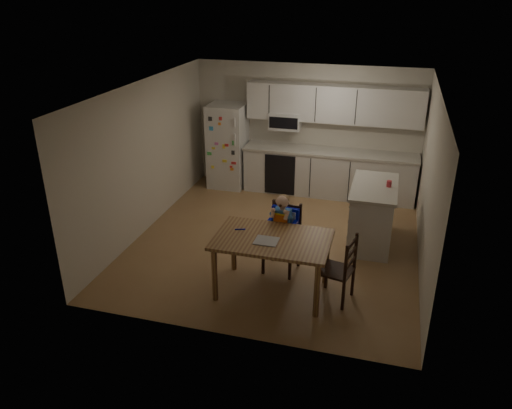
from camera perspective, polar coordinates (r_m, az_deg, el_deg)
The scene contains 10 objects.
room at distance 8.19m, azimuth 3.25°, elevation 5.13°, with size 4.52×5.01×2.51m.
refrigerator at distance 10.25m, azimuth -3.25°, elevation 6.70°, with size 0.72×0.70×1.70m, color silver.
kitchen_run at distance 9.88m, azimuth 8.32°, elevation 5.98°, with size 3.37×0.62×2.15m.
kitchen_island at distance 8.22m, azimuth 13.12°, elevation -1.08°, with size 0.70×1.34×0.99m.
red_cup at distance 8.02m, azimuth 14.97°, elevation 2.31°, with size 0.08×0.08×0.10m, color red.
dining_table at distance 6.64m, azimuth 1.88°, elevation -4.69°, with size 1.53×0.99×0.82m.
napkin at distance 6.50m, azimuth 1.19°, elevation -4.18°, with size 0.30×0.26×0.01m, color #ABABB0.
toddler_spoon at distance 6.80m, azimuth -1.92°, elevation -2.85°, with size 0.02×0.02×0.12m, color #0912B6.
chair_booster at distance 7.17m, azimuth 3.12°, elevation -2.31°, with size 0.50×0.50×1.20m.
chair_side at distance 6.63m, azimuth 9.91°, elevation -6.90°, with size 0.50×0.50×0.95m.
Camera 1 is at (1.65, -7.09, 3.91)m, focal length 35.00 mm.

